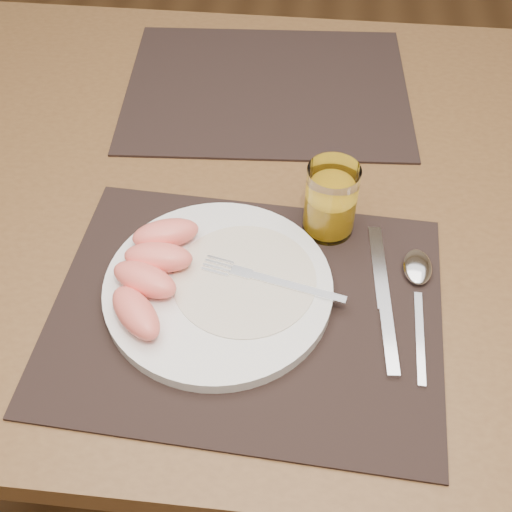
% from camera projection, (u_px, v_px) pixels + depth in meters
% --- Properties ---
extents(ground, '(5.00, 5.00, 0.00)m').
position_uv_depth(ground, '(264.00, 425.00, 1.46)').
color(ground, brown).
rests_on(ground, ground).
extents(table, '(1.40, 0.90, 0.75)m').
position_uv_depth(table, '(268.00, 224.00, 0.95)').
color(table, brown).
rests_on(table, ground).
extents(placemat_near, '(0.47, 0.37, 0.00)m').
position_uv_depth(placemat_near, '(246.00, 310.00, 0.75)').
color(placemat_near, black).
rests_on(placemat_near, table).
extents(placemat_far, '(0.47, 0.38, 0.00)m').
position_uv_depth(placemat_far, '(267.00, 88.00, 1.03)').
color(placemat_far, black).
rests_on(placemat_far, table).
extents(plate, '(0.27, 0.27, 0.02)m').
position_uv_depth(plate, '(218.00, 288.00, 0.76)').
color(plate, white).
rests_on(plate, placemat_near).
extents(plate_dressing, '(0.17, 0.17, 0.00)m').
position_uv_depth(plate_dressing, '(244.00, 279.00, 0.75)').
color(plate_dressing, white).
rests_on(plate_dressing, plate).
extents(fork, '(0.17, 0.06, 0.00)m').
position_uv_depth(fork, '(261.00, 278.00, 0.75)').
color(fork, silver).
rests_on(fork, plate).
extents(knife, '(0.03, 0.22, 0.01)m').
position_uv_depth(knife, '(385.00, 308.00, 0.74)').
color(knife, silver).
rests_on(knife, placemat_near).
extents(spoon, '(0.04, 0.19, 0.01)m').
position_uv_depth(spoon, '(418.00, 277.00, 0.77)').
color(spoon, silver).
rests_on(spoon, placemat_near).
extents(juice_glass, '(0.07, 0.07, 0.10)m').
position_uv_depth(juice_glass, '(330.00, 203.00, 0.80)').
color(juice_glass, white).
rests_on(juice_glass, placemat_near).
extents(grapefruit_wedges, '(0.10, 0.20, 0.03)m').
position_uv_depth(grapefruit_wedges, '(152.00, 270.00, 0.74)').
color(grapefruit_wedges, '#FF7B68').
rests_on(grapefruit_wedges, plate).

